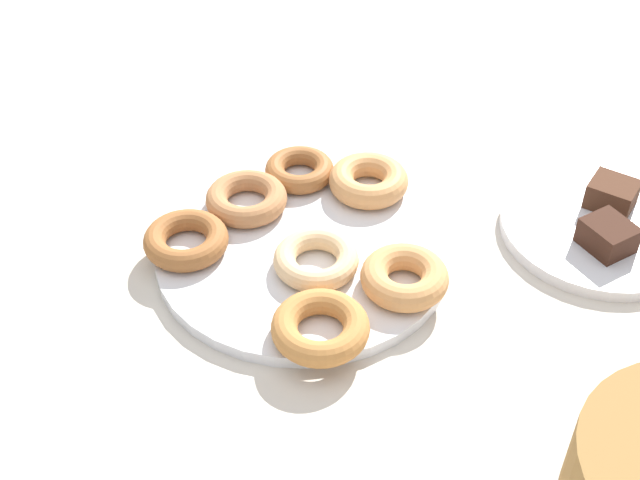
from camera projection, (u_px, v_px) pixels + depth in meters
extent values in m
plane|color=beige|center=(303.00, 256.00, 0.89)|extent=(2.40, 2.40, 0.00)
cylinder|color=silver|center=(303.00, 251.00, 0.88)|extent=(0.31, 0.31, 0.01)
torus|color=#EABC84|center=(316.00, 260.00, 0.85)|extent=(0.12, 0.12, 0.02)
torus|color=#B27547|center=(246.00, 199.00, 0.92)|extent=(0.11, 0.11, 0.02)
torus|color=tan|center=(368.00, 180.00, 0.94)|extent=(0.12, 0.12, 0.03)
torus|color=#995B2D|center=(186.00, 240.00, 0.87)|extent=(0.11, 0.11, 0.02)
torus|color=tan|center=(405.00, 277.00, 0.82)|extent=(0.11, 0.11, 0.03)
torus|color=#995B2D|center=(299.00, 170.00, 0.96)|extent=(0.10, 0.10, 0.02)
torus|color=#BC7A3D|center=(320.00, 327.00, 0.78)|extent=(0.12, 0.12, 0.03)
cylinder|color=silver|center=(600.00, 228.00, 0.91)|extent=(0.21, 0.21, 0.01)
cube|color=#472819|center=(612.00, 194.00, 0.92)|extent=(0.06, 0.06, 0.03)
cube|color=#381E14|center=(608.00, 235.00, 0.87)|extent=(0.05, 0.05, 0.03)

